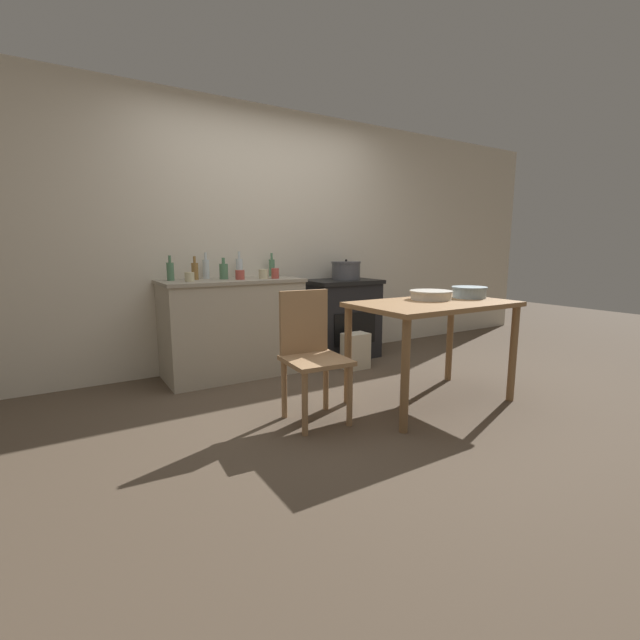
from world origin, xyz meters
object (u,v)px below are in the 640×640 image
Objects in this scene: stove at (341,318)px; bottle_far_left at (239,267)px; work_table at (433,316)px; bottle_center at (224,271)px; stock_pot at (346,270)px; bottle_center_right at (206,269)px; chair at (311,352)px; bottle_mid_left at (170,271)px; cup_far_right at (264,274)px; bottle_center_left at (195,271)px; cup_end_right at (190,277)px; cup_mid_right at (240,275)px; mixing_bowl_large at (469,292)px; bottle_left at (272,267)px; flour_sack at (355,351)px; cup_right at (275,273)px; mixing_bowl_small at (431,294)px.

stove is 1.23m from bottle_far_left.
bottle_center is at bearing 125.03° from work_table.
bottle_center is at bearing 179.60° from stock_pot.
bottle_center_right is (-1.47, 0.18, 0.05)m from stock_pot.
chair is 4.08× the size of bottle_mid_left.
bottle_center_right is at bearing 178.53° from bottle_far_left.
cup_far_right is (-1.02, -0.13, -0.00)m from stock_pot.
bottle_mid_left reaches higher than stove.
stock_pot is 1.03m from cup_far_right.
bottle_center_right reaches higher than work_table.
bottle_center_left is 0.22m from cup_end_right.
cup_end_right is (0.11, -0.19, -0.04)m from bottle_mid_left.
stove is at bearing -176.39° from stock_pot.
bottle_center is 2.30× the size of cup_mid_right.
bottle_left is (-0.96, 1.66, 0.16)m from mixing_bowl_large.
flour_sack is at bearing -19.20° from bottle_mid_left.
cup_far_right is (0.44, -0.30, -0.05)m from bottle_center_right.
bottle_mid_left is 2.28× the size of cup_right.
bottle_center_right reaches higher than cup_right.
stock_pot reaches higher than stove.
bottle_center_right is 0.64m from cup_right.
bottle_mid_left is at bearing 116.74° from chair.
flour_sack is 0.92m from stock_pot.
chair is 4.58× the size of bottle_center.
cup_mid_right is 0.45m from cup_end_right.
bottle_center_right is at bearing 128.06° from cup_mid_right.
bottle_center is (-1.35, 0.01, 0.03)m from stock_pot.
cup_right is (-0.12, -0.32, -0.04)m from bottle_left.
bottle_far_left reaches higher than stove.
stove is at bearing 85.43° from mixing_bowl_small.
flour_sack is 1.07× the size of mixing_bowl_small.
mixing_bowl_small is 1.54m from cup_far_right.
stock_pot is 3.73× the size of cup_mid_right.
work_table reaches higher than flour_sack.
bottle_center_right is (0.13, 0.10, 0.01)m from bottle_center_left.
flour_sack is (-0.14, -0.47, -0.25)m from stove.
stock_pot is at bearing 82.65° from mixing_bowl_small.
flour_sack is 1.47m from bottle_center.
stove is 1.56m from mixing_bowl_large.
bottle_mid_left is 0.23m from cup_end_right.
bottle_center reaches higher than cup_far_right.
stock_pot is 1.35× the size of bottle_left.
bottle_center_left is at bearing 109.01° from chair.
cup_far_right is at bearing 118.04° from work_table.
cup_right is 0.78m from cup_end_right.
bottle_center_left reaches higher than stock_pot.
bottle_center is at bearing 157.52° from cup_far_right.
stock_pot is 0.82m from bottle_left.
mixing_bowl_large is at bearing -59.98° from bottle_left.
stove is at bearing -2.79° from bottle_mid_left.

